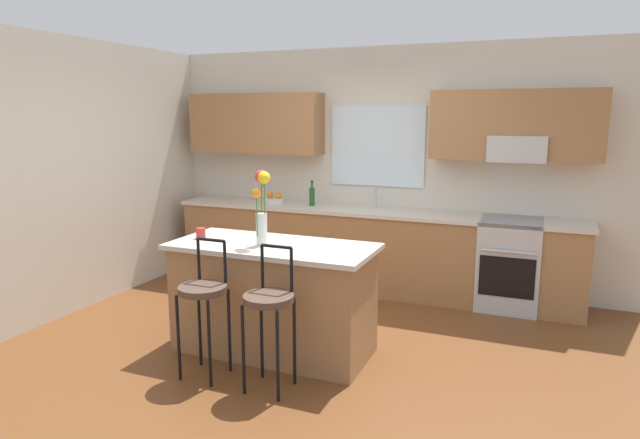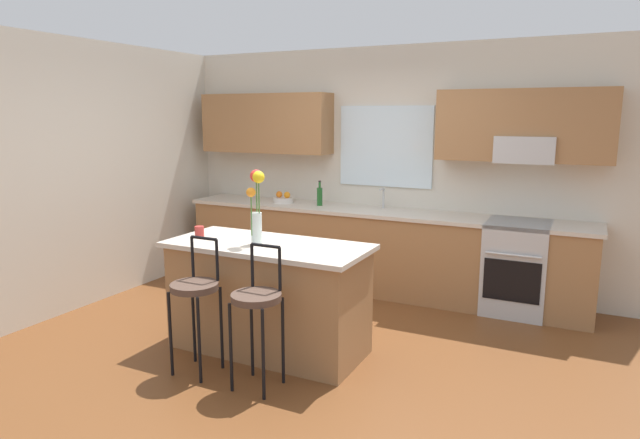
{
  "view_description": "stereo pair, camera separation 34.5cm",
  "coord_description": "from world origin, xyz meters",
  "px_view_note": "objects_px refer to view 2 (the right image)",
  "views": [
    {
      "loc": [
        1.81,
        -4.09,
        1.96
      ],
      "look_at": [
        -0.11,
        0.55,
        1.0
      ],
      "focal_mm": 31.03,
      "sensor_mm": 36.0,
      "label": 1
    },
    {
      "loc": [
        2.12,
        -3.94,
        1.96
      ],
      "look_at": [
        -0.11,
        0.55,
        1.0
      ],
      "focal_mm": 31.03,
      "sensor_mm": 36.0,
      "label": 2
    }
  ],
  "objects_px": {
    "mug_ceramic": "(199,231)",
    "bottle_olive_oil": "(320,196)",
    "kitchen_island": "(268,297)",
    "flower_vase": "(256,203)",
    "bar_stool_middle": "(257,304)",
    "fruit_bowl_oranges": "(283,199)",
    "oven_range": "(516,267)",
    "bar_stool_near": "(195,293)"
  },
  "relations": [
    {
      "from": "kitchen_island",
      "to": "bar_stool_near",
      "type": "bearing_deg",
      "value": -114.82
    },
    {
      "from": "flower_vase",
      "to": "mug_ceramic",
      "type": "height_order",
      "value": "flower_vase"
    },
    {
      "from": "bar_stool_middle",
      "to": "oven_range",
      "type": "bearing_deg",
      "value": 59.47
    },
    {
      "from": "fruit_bowl_oranges",
      "to": "kitchen_island",
      "type": "bearing_deg",
      "value": -63.35
    },
    {
      "from": "bar_stool_middle",
      "to": "kitchen_island",
      "type": "bearing_deg",
      "value": 114.82
    },
    {
      "from": "kitchen_island",
      "to": "flower_vase",
      "type": "relative_size",
      "value": 2.78
    },
    {
      "from": "bar_stool_middle",
      "to": "mug_ceramic",
      "type": "height_order",
      "value": "bar_stool_middle"
    },
    {
      "from": "oven_range",
      "to": "fruit_bowl_oranges",
      "type": "distance_m",
      "value": 2.73
    },
    {
      "from": "bar_stool_near",
      "to": "fruit_bowl_oranges",
      "type": "height_order",
      "value": "fruit_bowl_oranges"
    },
    {
      "from": "mug_ceramic",
      "to": "bar_stool_middle",
      "type": "bearing_deg",
      "value": -30.67
    },
    {
      "from": "kitchen_island",
      "to": "bar_stool_near",
      "type": "height_order",
      "value": "bar_stool_near"
    },
    {
      "from": "flower_vase",
      "to": "bottle_olive_oil",
      "type": "bearing_deg",
      "value": 101.68
    },
    {
      "from": "oven_range",
      "to": "bar_stool_near",
      "type": "bearing_deg",
      "value": -129.1
    },
    {
      "from": "bar_stool_near",
      "to": "mug_ceramic",
      "type": "bearing_deg",
      "value": 124.85
    },
    {
      "from": "bar_stool_near",
      "to": "bottle_olive_oil",
      "type": "bearing_deg",
      "value": 94.36
    },
    {
      "from": "bar_stool_near",
      "to": "bottle_olive_oil",
      "type": "height_order",
      "value": "bottle_olive_oil"
    },
    {
      "from": "mug_ceramic",
      "to": "bottle_olive_oil",
      "type": "distance_m",
      "value": 1.95
    },
    {
      "from": "kitchen_island",
      "to": "bottle_olive_oil",
      "type": "distance_m",
      "value": 2.04
    },
    {
      "from": "mug_ceramic",
      "to": "bottle_olive_oil",
      "type": "xyz_separation_m",
      "value": [
        0.2,
        1.94,
        0.07
      ]
    },
    {
      "from": "bar_stool_middle",
      "to": "fruit_bowl_oranges",
      "type": "height_order",
      "value": "fruit_bowl_oranges"
    },
    {
      "from": "bar_stool_near",
      "to": "fruit_bowl_oranges",
      "type": "bearing_deg",
      "value": 105.2
    },
    {
      "from": "kitchen_island",
      "to": "mug_ceramic",
      "type": "bearing_deg",
      "value": -176.62
    },
    {
      "from": "bar_stool_near",
      "to": "oven_range",
      "type": "bearing_deg",
      "value": 50.9
    },
    {
      "from": "oven_range",
      "to": "bottle_olive_oil",
      "type": "bearing_deg",
      "value": 179.36
    },
    {
      "from": "fruit_bowl_oranges",
      "to": "bar_stool_middle",
      "type": "bearing_deg",
      "value": -63.78
    },
    {
      "from": "flower_vase",
      "to": "fruit_bowl_oranges",
      "type": "bearing_deg",
      "value": 114.49
    },
    {
      "from": "mug_ceramic",
      "to": "bottle_olive_oil",
      "type": "bearing_deg",
      "value": 84.2
    },
    {
      "from": "oven_range",
      "to": "kitchen_island",
      "type": "xyz_separation_m",
      "value": [
        -1.73,
        -1.87,
        0.0
      ]
    },
    {
      "from": "bar_stool_middle",
      "to": "flower_vase",
      "type": "xyz_separation_m",
      "value": [
        -0.34,
        0.54,
        0.63
      ]
    },
    {
      "from": "oven_range",
      "to": "flower_vase",
      "type": "relative_size",
      "value": 1.52
    },
    {
      "from": "bottle_olive_oil",
      "to": "flower_vase",
      "type": "bearing_deg",
      "value": -78.32
    },
    {
      "from": "bar_stool_middle",
      "to": "bar_stool_near",
      "type": "bearing_deg",
      "value": 180.0
    },
    {
      "from": "flower_vase",
      "to": "bottle_olive_oil",
      "type": "relative_size",
      "value": 2.09
    },
    {
      "from": "oven_range",
      "to": "bar_stool_middle",
      "type": "xyz_separation_m",
      "value": [
        -1.46,
        -2.47,
        0.18
      ]
    },
    {
      "from": "kitchen_island",
      "to": "flower_vase",
      "type": "bearing_deg",
      "value": -135.87
    },
    {
      "from": "oven_range",
      "to": "flower_vase",
      "type": "height_order",
      "value": "flower_vase"
    },
    {
      "from": "flower_vase",
      "to": "bar_stool_middle",
      "type": "bearing_deg",
      "value": -57.92
    },
    {
      "from": "kitchen_island",
      "to": "fruit_bowl_oranges",
      "type": "xyz_separation_m",
      "value": [
        -0.95,
        1.9,
        0.5
      ]
    },
    {
      "from": "oven_range",
      "to": "fruit_bowl_oranges",
      "type": "height_order",
      "value": "fruit_bowl_oranges"
    },
    {
      "from": "bar_stool_near",
      "to": "bottle_olive_oil",
      "type": "xyz_separation_m",
      "value": [
        -0.19,
        2.49,
        0.4
      ]
    },
    {
      "from": "kitchen_island",
      "to": "flower_vase",
      "type": "distance_m",
      "value": 0.8
    },
    {
      "from": "oven_range",
      "to": "fruit_bowl_oranges",
      "type": "xyz_separation_m",
      "value": [
        -2.68,
        0.02,
        0.5
      ]
    }
  ]
}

